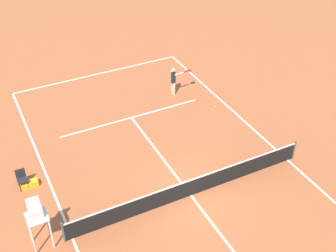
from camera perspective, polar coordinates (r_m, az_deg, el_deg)
The scene contains 8 objects.
ground_plane at distance 20.01m, azimuth 2.96°, elevation -8.93°, with size 60.00×60.00×0.00m, color #AD5933.
court_lines at distance 20.00m, azimuth 2.96°, elevation -8.93°, with size 11.00×24.96×0.01m.
tennis_net at distance 19.66m, azimuth 3.00°, elevation -7.91°, with size 11.60×0.10×1.07m.
player_serving at distance 26.27m, azimuth 0.79°, elevation 6.15°, with size 1.32×0.46×1.77m.
tennis_ball at distance 25.70m, azimuth 6.15°, elevation 2.50°, with size 0.07×0.07×0.07m, color #CCE033.
umpire_chair at distance 17.65m, azimuth -16.63°, elevation -11.09°, with size 0.80×0.80×2.41m.
courtside_chair_mid at distance 21.07m, azimuth -18.39°, elevation -6.40°, with size 0.44×0.46×0.95m.
equipment_bag at distance 21.25m, azimuth -17.44°, elevation -7.16°, with size 0.76×0.32×0.30m, color yellow.
Camera 1 is at (7.28, 12.21, 14.08)m, focal length 47.17 mm.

